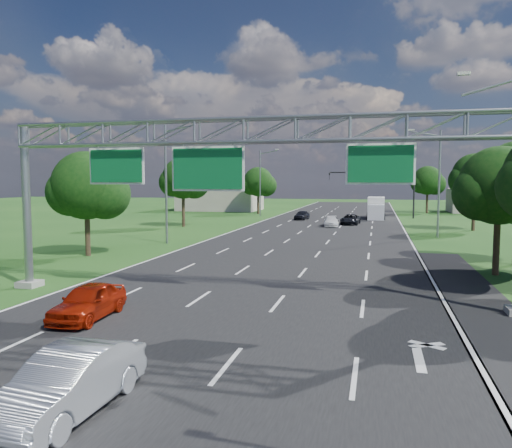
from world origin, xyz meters
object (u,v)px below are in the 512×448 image
(box_truck, at_px, (376,208))
(traffic_signal, at_px, (389,182))
(sign_gantry, at_px, (247,145))
(silver_sedan, at_px, (69,382))
(red_coupe, at_px, (88,301))

(box_truck, bearing_deg, traffic_signal, 34.51)
(sign_gantry, bearing_deg, traffic_signal, 82.32)
(traffic_signal, height_order, silver_sedan, traffic_signal)
(traffic_signal, distance_m, silver_sedan, 65.33)
(traffic_signal, height_order, red_coupe, traffic_signal)
(sign_gantry, bearing_deg, silver_sedan, -95.68)
(silver_sedan, height_order, box_truck, box_truck)
(sign_gantry, distance_m, box_truck, 52.43)
(sign_gantry, height_order, silver_sedan, sign_gantry)
(box_truck, bearing_deg, silver_sedan, -95.66)
(silver_sedan, bearing_deg, red_coupe, 121.34)
(red_coupe, height_order, box_truck, box_truck)
(silver_sedan, relative_size, box_truck, 0.56)
(box_truck, bearing_deg, red_coupe, -100.39)
(sign_gantry, bearing_deg, red_coupe, -138.86)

